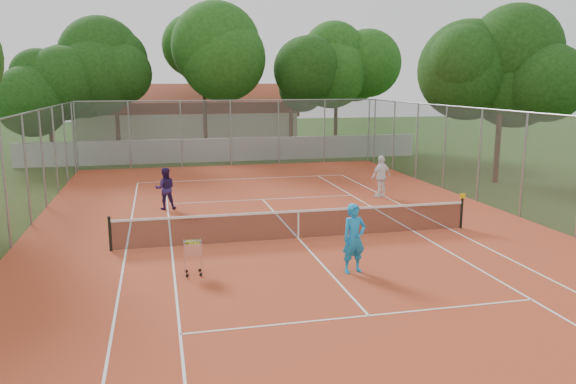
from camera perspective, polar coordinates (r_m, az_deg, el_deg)
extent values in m
plane|color=#1E3C10|center=(18.61, 1.05, -4.80)|extent=(120.00, 120.00, 0.00)
cube|color=#B54323|center=(18.61, 1.05, -4.77)|extent=(18.00, 34.00, 0.02)
cube|color=white|center=(18.61, 1.05, -4.73)|extent=(10.98, 23.78, 0.01)
cube|color=black|center=(18.48, 1.06, -3.28)|extent=(11.88, 0.10, 0.98)
cube|color=slate|center=(18.16, 1.07, 1.27)|extent=(18.00, 34.00, 4.00)
cube|color=silver|center=(36.87, -6.20, 4.29)|extent=(26.00, 0.30, 1.50)
cube|color=beige|center=(46.50, -10.22, 7.39)|extent=(16.40, 9.00, 4.40)
cube|color=black|center=(39.59, -6.87, 10.91)|extent=(29.00, 19.00, 10.00)
imported|color=#198FD5|center=(15.25, 6.73, -4.70)|extent=(0.77, 0.58, 1.90)
imported|color=#2B1C55|center=(23.21, -12.36, 0.35)|extent=(0.83, 0.65, 1.70)
imported|color=white|center=(25.40, 9.47, 1.58)|extent=(1.19, 0.83, 1.88)
cube|color=silver|center=(15.27, -9.63, -6.52)|extent=(0.61, 0.61, 1.00)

